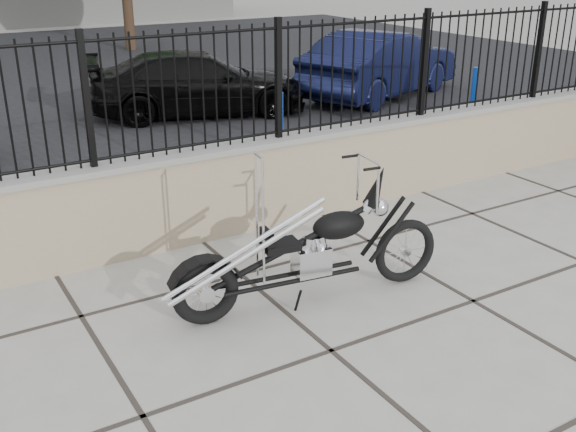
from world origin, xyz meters
The scene contains 9 objects.
ground_plane centered at (0.00, 0.00, 0.00)m, with size 90.00×90.00×0.00m, color #99968E.
parking_lot centered at (0.00, 12.50, 0.00)m, with size 30.00×30.00×0.00m, color black.
retaining_wall centered at (0.00, 2.50, 0.48)m, with size 14.00×0.36×0.96m, color gray.
iron_fence centered at (0.00, 2.50, 1.56)m, with size 14.00×0.08×1.20m, color black.
chopper_motorcycle centered at (0.24, 0.74, 0.70)m, with size 2.34×0.41×1.41m, color black, non-canonical shape.
car_black centered at (2.32, 7.65, 0.57)m, with size 1.59×3.91×1.13m, color black.
car_blue centered at (6.12, 7.19, 0.66)m, with size 1.40×4.02×1.32m, color black.
bollard_b centered at (2.11, 4.39, 0.50)m, with size 0.12×0.12×1.00m, color #0D3CC5.
bollard_c centered at (6.50, 4.99, 0.44)m, with size 0.10×0.10×0.87m, color blue.
Camera 1 is at (-2.54, -3.59, 2.88)m, focal length 42.00 mm.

